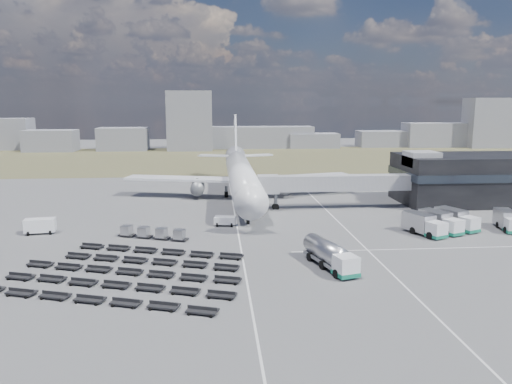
{
  "coord_description": "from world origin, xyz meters",
  "views": [
    {
      "loc": [
        -5.47,
        -75.01,
        20.88
      ],
      "look_at": [
        2.1,
        17.72,
        4.0
      ],
      "focal_mm": 35.0,
      "sensor_mm": 36.0,
      "label": 1
    }
  ],
  "objects": [
    {
      "name": "jet_bridge",
      "position": [
        15.9,
        20.42,
        5.05
      ],
      "size": [
        30.3,
        3.8,
        7.05
      ],
      "color": "#939399",
      "rests_on": "ground"
    },
    {
      "name": "utility_van",
      "position": [
        -33.65,
        5.1,
        1.23
      ],
      "size": [
        4.94,
        2.77,
        2.47
      ],
      "primitive_type": "cube",
      "rotation": [
        0.0,
        0.0,
        0.15
      ],
      "color": "white",
      "rests_on": "ground"
    },
    {
      "name": "ground",
      "position": [
        0.0,
        0.0,
        0.0
      ],
      "size": [
        420.0,
        420.0,
        0.0
      ],
      "primitive_type": "plane",
      "color": "#565659",
      "rests_on": "ground"
    },
    {
      "name": "pushback_tug",
      "position": [
        -4.0,
        8.0,
        0.79
      ],
      "size": [
        3.84,
        2.56,
        1.57
      ],
      "primitive_type": "cube",
      "rotation": [
        0.0,
        0.0,
        -0.17
      ],
      "color": "white",
      "rests_on": "ground"
    },
    {
      "name": "baggage_dollies",
      "position": [
        -16.34,
        -15.81,
        0.38
      ],
      "size": [
        31.82,
        26.65,
        0.75
      ],
      "rotation": [
        0.0,
        0.0,
        -0.32
      ],
      "color": "black",
      "rests_on": "ground"
    },
    {
      "name": "grass_strip",
      "position": [
        0.0,
        110.0,
        0.01
      ],
      "size": [
        420.0,
        90.0,
        0.01
      ],
      "primitive_type": "cube",
      "color": "#4F4D2F",
      "rests_on": "ground"
    },
    {
      "name": "terminal",
      "position": [
        47.77,
        23.96,
        5.25
      ],
      "size": [
        30.4,
        16.4,
        11.0
      ],
      "color": "black",
      "rests_on": "ground"
    },
    {
      "name": "lane_markings",
      "position": [
        9.77,
        3.0,
        0.01
      ],
      "size": [
        47.12,
        110.0,
        0.01
      ],
      "color": "silver",
      "rests_on": "ground"
    },
    {
      "name": "uld_row",
      "position": [
        -15.31,
        0.63,
        0.94
      ],
      "size": [
        11.2,
        5.36,
        1.58
      ],
      "rotation": [
        0.0,
        0.0,
        -0.35
      ],
      "color": "black",
      "rests_on": "ground"
    },
    {
      "name": "service_trucks_near",
      "position": [
        30.82,
        0.98,
        1.65
      ],
      "size": [
        12.15,
        10.87,
        3.04
      ],
      "rotation": [
        0.0,
        0.0,
        0.4
      ],
      "color": "white",
      "rests_on": "ground"
    },
    {
      "name": "catering_truck",
      "position": [
        2.19,
        41.97,
        1.5
      ],
      "size": [
        3.06,
        6.56,
        2.94
      ],
      "rotation": [
        0.0,
        0.0,
        -0.07
      ],
      "color": "white",
      "rests_on": "ground"
    },
    {
      "name": "skyline",
      "position": [
        4.92,
        149.83,
        7.52
      ],
      "size": [
        315.97,
        22.61,
        25.51
      ],
      "color": "gray",
      "rests_on": "ground"
    },
    {
      "name": "airliner",
      "position": [
        0.0,
        32.38,
        5.29
      ],
      "size": [
        51.59,
        64.53,
        17.62
      ],
      "color": "white",
      "rests_on": "ground"
    },
    {
      "name": "fuel_tanker",
      "position": [
        8.88,
        -15.1,
        1.68
      ],
      "size": [
        5.37,
        10.74,
        3.37
      ],
      "rotation": [
        0.0,
        0.0,
        0.28
      ],
      "color": "white",
      "rests_on": "ground"
    }
  ]
}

